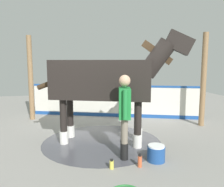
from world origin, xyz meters
TOP-DOWN VIEW (x-y plane):
  - ground_plane at (0.00, 0.00)m, footprint 16.00×16.00m
  - wet_patch at (-0.27, -0.14)m, footprint 2.81×2.81m
  - barrier_wall at (2.15, -1.00)m, footprint 2.04×5.58m
  - roof_post_near at (0.55, -3.28)m, footprint 0.16×0.16m
  - roof_post_far at (2.34, 1.79)m, footprint 0.16×0.16m
  - horse at (-0.31, -0.25)m, footprint 1.59×3.46m
  - handler at (-1.24, -0.44)m, footprint 0.65×0.32m
  - wash_bucket at (-1.54, -1.00)m, footprint 0.34×0.34m
  - bottle_shampoo at (-1.69, -0.10)m, footprint 0.08×0.08m
  - bottle_spray at (-1.72, -0.61)m, footprint 0.08×0.08m

SIDE VIEW (x-z plane):
  - ground_plane at x=0.00m, z-range -0.02..0.00m
  - wet_patch at x=-0.27m, z-range 0.00..0.00m
  - bottle_shampoo at x=-1.69m, z-range -0.01..0.17m
  - bottle_spray at x=-1.72m, z-range -0.01..0.24m
  - wash_bucket at x=-1.54m, z-range 0.00..0.31m
  - barrier_wall at x=2.15m, z-range -0.04..1.06m
  - handler at x=-1.24m, z-range 0.12..1.77m
  - roof_post_near at x=0.55m, z-range 0.00..2.73m
  - roof_post_far at x=2.34m, z-range 0.00..2.73m
  - horse at x=-0.31m, z-range 0.18..2.76m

